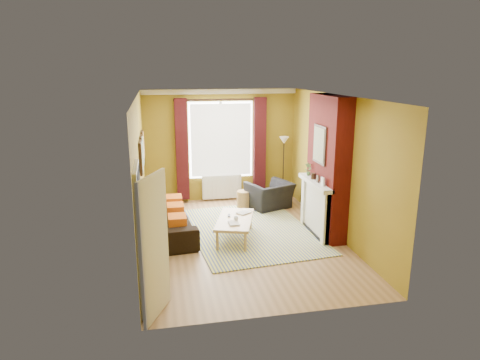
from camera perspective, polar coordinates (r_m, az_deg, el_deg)
The scene contains 12 objects.
ground at distance 8.58m, azimuth 0.33°, elevation -7.87°, with size 5.50×5.50×0.00m, color brown.
room_walls at distance 8.56m, azimuth 4.08°, elevation 1.75°, with size 3.82×5.54×2.83m.
striped_rug at distance 9.00m, azimuth 1.38°, elevation -6.70°, with size 2.74×3.57×0.02m.
sofa at distance 8.85m, azimuth -9.51°, elevation -5.10°, with size 2.22×0.87×0.65m, color black.
armchair at distance 10.35m, azimuth 3.96°, elevation -2.04°, with size 0.97×0.85×0.63m, color black.
coffee_table at distance 8.43m, azimuth -0.68°, elevation -5.46°, with size 1.01×1.44×0.43m.
wicker_stool at distance 10.38m, azimuth 0.49°, elevation -2.59°, with size 0.36×0.36×0.41m.
floor_lamp at distance 10.82m, azimuth 5.86°, elevation 3.96°, with size 0.32×0.32×1.63m.
book_a at distance 8.12m, azimuth -1.52°, elevation -5.83°, with size 0.20×0.26×0.02m, color #999999.
book_b at distance 8.78m, azimuth 0.06°, elevation -4.21°, with size 0.20×0.27×0.02m, color #999999.
mug at distance 8.26m, azimuth -0.52°, elevation -5.22°, with size 0.10×0.10×0.09m, color #999999.
tv_remote at distance 8.56m, azimuth -1.48°, elevation -4.74°, with size 0.07×0.16×0.02m.
Camera 1 is at (-1.59, -7.76, 3.30)m, focal length 32.00 mm.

